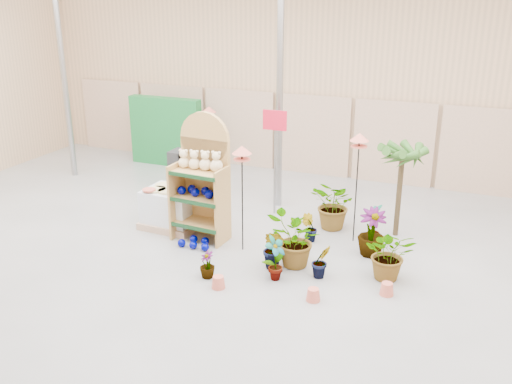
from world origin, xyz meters
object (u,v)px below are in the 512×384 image
at_px(bird_table_front, 242,154).
at_px(pallet_stack, 172,208).
at_px(potted_plant_2, 295,241).
at_px(display_shelf, 203,182).

bearing_deg(bird_table_front, pallet_stack, 165.69).
bearing_deg(potted_plant_2, bird_table_front, 165.26).
xyz_separation_m(pallet_stack, potted_plant_2, (2.80, -0.72, 0.10)).
distance_m(pallet_stack, bird_table_front, 2.27).
height_order(display_shelf, bird_table_front, display_shelf).
bearing_deg(display_shelf, pallet_stack, 173.24).
bearing_deg(potted_plant_2, display_shelf, 163.89).
relative_size(pallet_stack, bird_table_front, 0.58).
xyz_separation_m(bird_table_front, potted_plant_2, (1.08, -0.28, -1.32)).
height_order(pallet_stack, bird_table_front, bird_table_front).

